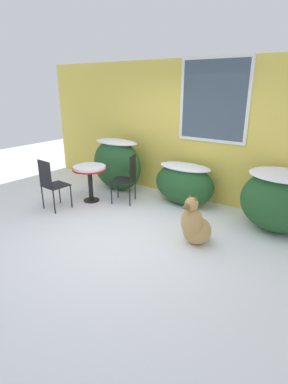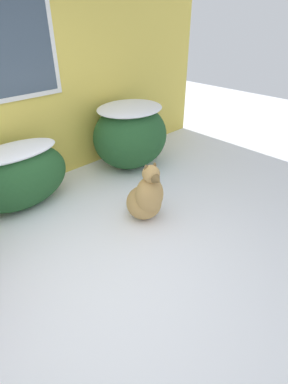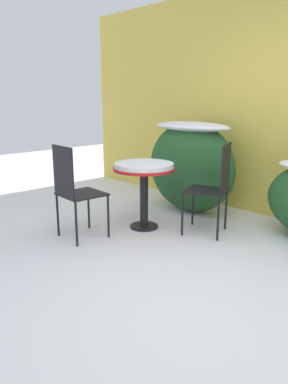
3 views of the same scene
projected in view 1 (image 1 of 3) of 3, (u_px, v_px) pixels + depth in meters
The scene contains 9 objects.
ground_plane at pixel (122, 234), 4.87m from camera, with size 16.00×16.00×0.00m, color white.
house_wall at pixel (192, 130), 6.03m from camera, with size 8.00×0.10×2.78m.
shrub_left at pixel (117, 163), 6.74m from camera, with size 1.28×0.63×1.16m.
shrub_middle at pixel (184, 183), 5.94m from camera, with size 1.27×0.66×0.84m.
shrub_right at pixel (280, 199), 4.83m from camera, with size 1.23×1.06×1.01m.
patio_table at pixel (90, 172), 6.04m from camera, with size 0.69×0.69×0.75m.
patio_chair_near_table at pixel (127, 177), 6.01m from camera, with size 0.55×0.55×0.99m.
patio_chair_far_side at pixel (52, 183), 5.64m from camera, with size 0.45×0.45×0.99m.
dog at pixel (195, 226), 4.47m from camera, with size 0.53×0.65×0.80m.
Camera 1 is at (2.86, -3.29, 2.29)m, focal length 28.00 mm.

